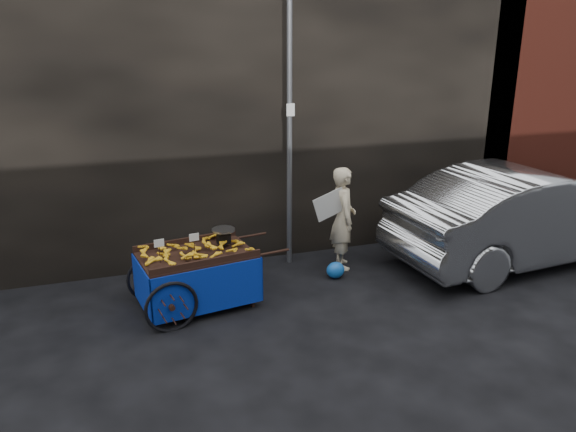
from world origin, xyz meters
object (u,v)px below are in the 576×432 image
object	(u,v)px
vendor	(343,218)
banana_cart	(193,260)
parked_car	(528,214)
plastic_bag	(335,270)

from	to	relation	value
vendor	banana_cart	bearing A→B (deg)	117.04
banana_cart	parked_car	world-z (taller)	parked_car
parked_car	plastic_bag	bearing A→B (deg)	80.28
plastic_bag	parked_car	size ratio (longest dim) A/B	0.06
vendor	parked_car	bearing A→B (deg)	-89.93
banana_cart	plastic_bag	bearing A→B (deg)	-2.39
vendor	plastic_bag	bearing A→B (deg)	157.28
plastic_bag	parked_car	world-z (taller)	parked_car
plastic_bag	parked_car	bearing A→B (deg)	-4.72
banana_cart	vendor	xyz separation A→B (m)	(2.38, 0.62, 0.12)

